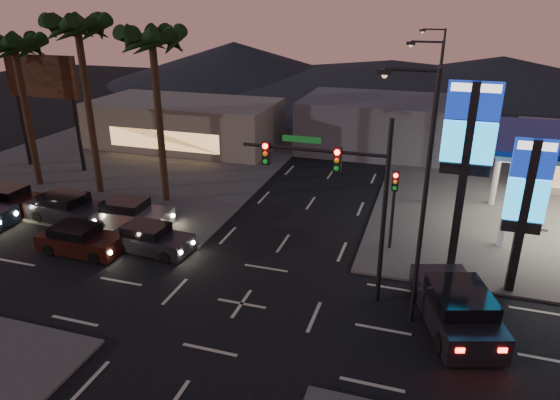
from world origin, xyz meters
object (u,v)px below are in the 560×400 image
(pylon_sign_short, at_px, (527,194))
(car_lane_b_front, at_px, (130,214))
(traffic_signal_mast, at_px, (343,183))
(car_lane_a_mid, at_px, (80,240))
(pylon_sign_tall, at_px, (468,143))
(suv_station, at_px, (456,307))
(car_lane_a_front, at_px, (151,239))
(car_lane_b_rear, at_px, (10,200))
(car_lane_b_mid, at_px, (69,209))

(pylon_sign_short, distance_m, car_lane_b_front, 20.46)
(pylon_sign_short, xyz_separation_m, traffic_signal_mast, (-7.24, -2.51, 0.57))
(car_lane_a_mid, bearing_deg, pylon_sign_tall, 11.08)
(suv_station, bearing_deg, car_lane_a_front, 172.26)
(car_lane_a_mid, bearing_deg, car_lane_a_front, 19.97)
(pylon_sign_tall, bearing_deg, traffic_signal_mast, -143.48)
(suv_station, bearing_deg, pylon_sign_tall, 92.04)
(car_lane_a_front, height_order, car_lane_a_mid, car_lane_a_mid)
(car_lane_a_front, height_order, car_lane_b_rear, car_lane_b_rear)
(pylon_sign_short, distance_m, car_lane_b_rear, 28.62)
(pylon_sign_short, xyz_separation_m, car_lane_a_mid, (-20.66, -2.56, -3.98))
(car_lane_a_front, distance_m, car_lane_b_rear, 11.25)
(suv_station, bearing_deg, car_lane_b_front, 166.11)
(pylon_sign_short, distance_m, car_lane_b_mid, 24.17)
(pylon_sign_tall, xyz_separation_m, car_lane_a_front, (-14.77, -2.33, -5.74))
(car_lane_b_rear, relative_size, suv_station, 0.80)
(car_lane_a_mid, xyz_separation_m, suv_station, (18.31, -0.80, 0.17))
(car_lane_b_front, distance_m, car_lane_b_mid, 3.83)
(car_lane_b_front, bearing_deg, car_lane_b_rear, -178.12)
(pylon_sign_short, xyz_separation_m, car_lane_b_mid, (-23.85, 0.53, -3.89))
(car_lane_a_mid, bearing_deg, car_lane_b_rear, 156.70)
(suv_station, bearing_deg, car_lane_a_mid, 177.50)
(car_lane_a_front, height_order, suv_station, suv_station)
(pylon_sign_tall, distance_m, traffic_signal_mast, 6.02)
(car_lane_a_mid, height_order, car_lane_b_mid, car_lane_b_mid)
(car_lane_a_front, xyz_separation_m, suv_station, (14.93, -2.03, 0.19))
(car_lane_a_mid, height_order, suv_station, suv_station)
(traffic_signal_mast, xyz_separation_m, car_lane_a_front, (-10.03, 1.18, -4.57))
(pylon_sign_short, bearing_deg, car_lane_b_front, 177.08)
(car_lane_b_mid, bearing_deg, car_lane_a_mid, -44.05)
(pylon_sign_short, distance_m, car_lane_a_mid, 21.19)
(traffic_signal_mast, relative_size, suv_station, 1.37)
(traffic_signal_mast, bearing_deg, suv_station, -9.78)
(pylon_sign_short, relative_size, car_lane_b_front, 1.46)
(car_lane_b_front, bearing_deg, pylon_sign_tall, -0.07)
(car_lane_a_front, bearing_deg, car_lane_b_front, 139.75)
(pylon_sign_short, distance_m, suv_station, 5.60)
(pylon_sign_tall, distance_m, suv_station, 7.06)
(car_lane_a_front, xyz_separation_m, car_lane_b_mid, (-6.57, 1.86, 0.11))
(car_lane_a_front, bearing_deg, pylon_sign_short, 4.39)
(pylon_sign_short, bearing_deg, car_lane_a_front, -175.61)
(car_lane_b_rear, bearing_deg, pylon_sign_tall, 0.56)
(traffic_signal_mast, bearing_deg, car_lane_a_front, 173.27)
(pylon_sign_tall, relative_size, car_lane_b_front, 1.87)
(car_lane_a_mid, bearing_deg, traffic_signal_mast, 0.19)
(car_lane_a_mid, height_order, car_lane_b_rear, car_lane_b_rear)
(traffic_signal_mast, xyz_separation_m, car_lane_b_rear, (-21.09, 3.26, -4.53))
(pylon_sign_short, height_order, traffic_signal_mast, traffic_signal_mast)
(car_lane_a_front, xyz_separation_m, car_lane_a_mid, (-3.38, -1.23, 0.02))
(pylon_sign_tall, bearing_deg, car_lane_b_rear, -179.44)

